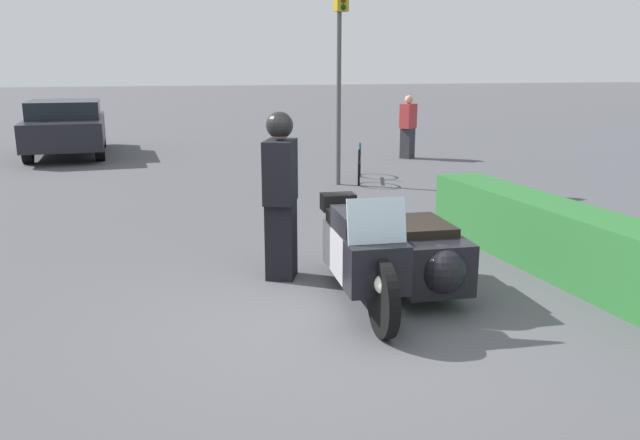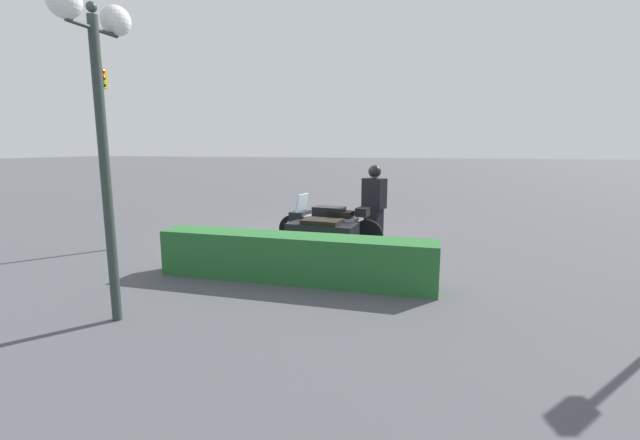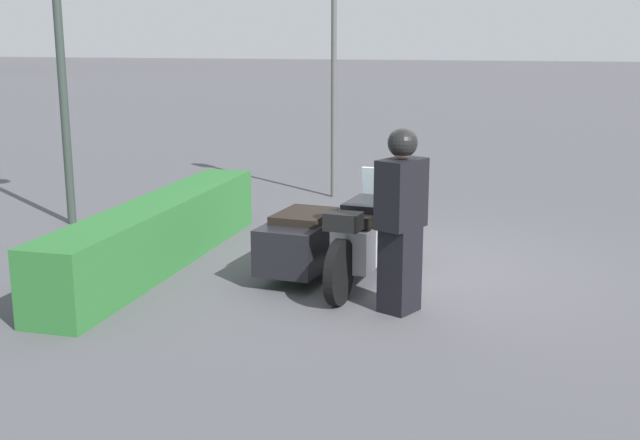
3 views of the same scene
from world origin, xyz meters
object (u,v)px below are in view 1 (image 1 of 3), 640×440
object	(u,v)px
police_motorcycle	(394,253)
pedestrian_bystander	(408,127)
traffic_light_far	(340,60)
bicycle_parked	(359,163)
officer_rider	(281,192)
hedge_bush_curbside	(563,241)
parked_car_background	(66,126)

from	to	relation	value
police_motorcycle	pedestrian_bystander	bearing A→B (deg)	159.68
traffic_light_far	bicycle_parked	distance (m)	2.15
officer_rider	pedestrian_bystander	distance (m)	9.72
hedge_bush_curbside	parked_car_background	xyz separation A→B (m)	(-12.31, -5.87, 0.38)
parked_car_background	police_motorcycle	bearing A→B (deg)	-163.19
traffic_light_far	pedestrian_bystander	bearing A→B (deg)	120.49
traffic_light_far	parked_car_background	xyz separation A→B (m)	(-6.37, -5.36, -1.62)
police_motorcycle	officer_rider	distance (m)	1.41
traffic_light_far	bicycle_parked	xyz separation A→B (m)	(-0.38, 0.58, -2.04)
traffic_light_far	bicycle_parked	bearing A→B (deg)	108.29
pedestrian_bystander	bicycle_parked	distance (m)	3.53
officer_rider	traffic_light_far	bearing A→B (deg)	89.15
officer_rider	parked_car_background	size ratio (longest dim) A/B	0.39
officer_rider	pedestrian_bystander	world-z (taller)	officer_rider
hedge_bush_curbside	pedestrian_bystander	distance (m)	9.26
police_motorcycle	pedestrian_bystander	size ratio (longest dim) A/B	1.54
traffic_light_far	parked_car_background	size ratio (longest dim) A/B	0.80
police_motorcycle	hedge_bush_curbside	size ratio (longest dim) A/B	0.52
hedge_bush_curbside	bicycle_parked	size ratio (longest dim) A/B	2.78
officer_rider	hedge_bush_curbside	size ratio (longest dim) A/B	0.39
police_motorcycle	officer_rider	world-z (taller)	officer_rider
officer_rider	hedge_bush_curbside	xyz separation A→B (m)	(0.86, 3.00, -0.57)
hedge_bush_curbside	traffic_light_far	xyz separation A→B (m)	(-5.94, -0.50, 2.00)
officer_rider	hedge_bush_curbside	bearing A→B (deg)	9.23
police_motorcycle	bicycle_parked	bearing A→B (deg)	167.55
traffic_light_far	parked_car_background	world-z (taller)	traffic_light_far
parked_car_background	bicycle_parked	bearing A→B (deg)	-135.26
officer_rider	bicycle_parked	world-z (taller)	officer_rider
hedge_bush_curbside	parked_car_background	size ratio (longest dim) A/B	1.01
pedestrian_bystander	bicycle_parked	world-z (taller)	pedestrian_bystander
officer_rider	parked_car_background	xyz separation A→B (m)	(-11.45, -2.87, -0.19)
police_motorcycle	officer_rider	bearing A→B (deg)	-131.38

